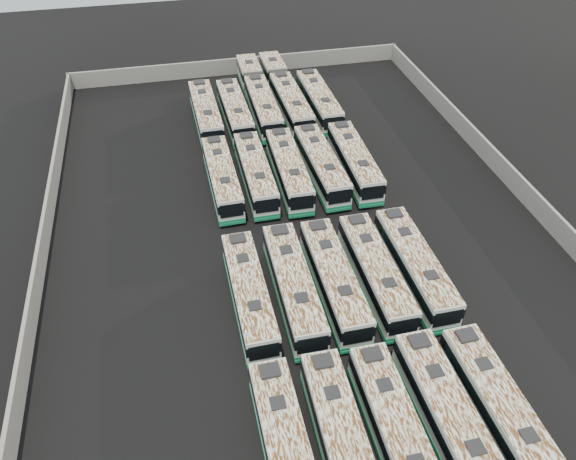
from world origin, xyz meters
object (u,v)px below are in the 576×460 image
object	(u,v)px
bus_midfront_far_left	(249,294)
bus_back_left	(235,111)
bus_midfront_left	(293,286)
bus_midback_left	(256,173)
bus_midfront_right	(375,273)
bus_front_far_right	(500,411)
bus_midback_far_right	(354,162)
bus_back_far_right	(319,101)
bus_front_far_left	(287,455)
bus_midfront_far_right	(415,266)
bus_front_center	(397,434)
bus_back_right	(285,92)
bus_midback_center	(289,170)
bus_front_right	(449,421)
bus_back_far_left	(206,113)
bus_back_center	(258,95)
bus_midback_right	(321,165)
bus_midfront_center	(334,280)
bus_midback_far_left	(222,178)
bus_front_left	(342,444)

from	to	relation	value
bus_midfront_far_left	bus_back_left	xyz separation A→B (m)	(3.33, 29.34, 0.03)
bus_midfront_left	bus_midback_left	distance (m)	16.14
bus_midfront_right	bus_front_far_right	bearing A→B (deg)	-75.87
bus_midback_far_right	bus_back_far_right	world-z (taller)	bus_back_far_right
bus_front_far_left	bus_midfront_far_right	xyz separation A→B (m)	(13.57, 13.43, 0.02)
bus_front_center	bus_front_far_right	distance (m)	6.87
bus_midfront_right	bus_back_right	size ratio (longest dim) A/B	0.63
bus_front_far_left	bus_midback_center	bearing A→B (deg)	76.69
bus_front_center	bus_midback_far_right	world-z (taller)	bus_midback_far_right
bus_front_right	bus_back_left	bearing A→B (deg)	98.33
bus_back_left	bus_midfront_far_left	bearing A→B (deg)	-97.63
bus_front_center	bus_back_far_left	world-z (taller)	bus_back_far_left
bus_front_center	bus_back_center	bearing A→B (deg)	90.20
bus_front_center	bus_midback_right	distance (m)	29.76
bus_midback_center	bus_midback_right	bearing A→B (deg)	2.94
bus_front_far_right	bus_midfront_left	xyz separation A→B (m)	(-10.13, 13.42, 0.05)
bus_midback_center	bus_midfront_left	bearing A→B (deg)	-100.55
bus_midfront_far_right	bus_midback_left	size ratio (longest dim) A/B	1.02
bus_front_far_right	bus_back_far_left	size ratio (longest dim) A/B	0.97
bus_back_far_left	bus_back_far_right	distance (m)	13.58
bus_back_far_right	bus_front_right	bearing A→B (deg)	-94.85
bus_front_far_left	bus_midfront_center	xyz separation A→B (m)	(6.75, 13.31, 0.03)
bus_midfront_center	bus_midback_far_right	xyz separation A→B (m)	(6.87, 16.00, -0.01)
bus_front_far_right	bus_midback_left	distance (m)	31.27
bus_front_far_left	bus_back_far_right	world-z (taller)	bus_back_far_right
bus_midfront_right	bus_back_far_right	bearing A→B (deg)	83.44
bus_back_far_left	bus_midback_center	bearing A→B (deg)	-64.59
bus_front_right	bus_midback_far_left	world-z (taller)	bus_front_right
bus_front_far_right	bus_midfront_right	bearing A→B (deg)	102.95
bus_midfront_left	bus_midfront_right	world-z (taller)	bus_midfront_left
bus_midfront_right	bus_back_center	xyz separation A→B (m)	(-3.44, 32.73, 0.02)
bus_midback_right	bus_midfront_far_right	bearing A→B (deg)	-79.20
bus_midfront_far_right	bus_back_center	xyz separation A→B (m)	(-6.81, 32.68, 0.01)
bus_front_right	bus_back_center	world-z (taller)	bus_front_right
bus_midfront_center	bus_midback_right	world-z (taller)	bus_midfront_center
bus_midfront_left	bus_back_left	xyz separation A→B (m)	(-0.14, 29.34, -0.02)
bus_midfront_far_left	bus_back_far_right	bearing A→B (deg)	64.95
bus_midfront_right	bus_midfront_far_right	distance (m)	3.37
bus_front_right	bus_front_left	bearing A→B (deg)	178.86
bus_midfront_left	bus_midfront_right	distance (m)	6.73
bus_midback_far_left	bus_back_far_right	size ratio (longest dim) A/B	0.96
bus_front_center	bus_midfront_far_right	world-z (taller)	bus_midfront_far_right
bus_midfront_far_left	bus_back_right	size ratio (longest dim) A/B	0.62
bus_front_far_left	bus_midfront_far_right	distance (m)	19.09
bus_back_far_left	bus_back_left	size ratio (longest dim) A/B	1.02
bus_front_far_left	bus_midback_center	xyz separation A→B (m)	(6.75, 29.27, 0.02)
bus_front_far_right	bus_midback_far_left	distance (m)	32.50
bus_midback_left	bus_back_center	world-z (taller)	bus_back_center
bus_front_center	bus_midfront_right	world-z (taller)	bus_midfront_right
bus_midfront_center	bus_midback_left	world-z (taller)	bus_midfront_center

